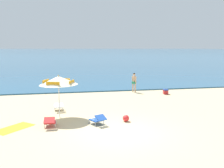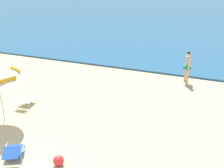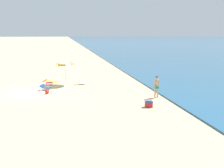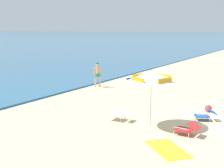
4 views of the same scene
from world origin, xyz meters
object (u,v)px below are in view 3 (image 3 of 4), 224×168
(lounge_chair_beside_umbrella, at_px, (48,82))
(beach_towel, at_px, (50,82))
(person_standing_near_shore, at_px, (157,85))
(cooler_box, at_px, (149,104))
(beach_umbrella_striped_main, at_px, (65,64))
(lounge_chair_under_umbrella, at_px, (81,82))
(lounge_chair_facing_sea, at_px, (45,87))
(beach_ball, at_px, (47,92))

(lounge_chair_beside_umbrella, distance_m, beach_towel, 1.67)
(person_standing_near_shore, bearing_deg, cooler_box, -30.68)
(beach_umbrella_striped_main, bearing_deg, lounge_chair_beside_umbrella, -104.79)
(lounge_chair_under_umbrella, height_order, person_standing_near_shore, person_standing_near_shore)
(person_standing_near_shore, bearing_deg, lounge_chair_beside_umbrella, -128.66)
(person_standing_near_shore, bearing_deg, lounge_chair_under_umbrella, -140.12)
(beach_towel, bearing_deg, person_standing_near_shore, 44.47)
(lounge_chair_facing_sea, height_order, person_standing_near_shore, person_standing_near_shore)
(lounge_chair_beside_umbrella, xyz_separation_m, person_standing_near_shore, (6.57, 8.20, 0.67))
(lounge_chair_under_umbrella, distance_m, beach_towel, 3.56)
(cooler_box, relative_size, beach_ball, 1.64)
(beach_umbrella_striped_main, xyz_separation_m, lounge_chair_facing_sea, (1.84, -1.72, -1.73))
(cooler_box, bearing_deg, beach_towel, -147.30)
(lounge_chair_under_umbrella, xyz_separation_m, cooler_box, (8.43, 3.82, -0.07))
(cooler_box, xyz_separation_m, beach_ball, (-5.08, -6.72, -0.04))
(beach_umbrella_striped_main, bearing_deg, beach_towel, -144.07)
(lounge_chair_beside_umbrella, relative_size, beach_ball, 2.73)
(beach_umbrella_striped_main, height_order, beach_ball, beach_umbrella_striped_main)
(lounge_chair_beside_umbrella, height_order, beach_towel, lounge_chair_beside_umbrella)
(lounge_chair_under_umbrella, bearing_deg, lounge_chair_beside_umbrella, -97.35)
(lounge_chair_beside_umbrella, height_order, beach_ball, lounge_chair_beside_umbrella)
(beach_umbrella_striped_main, relative_size, beach_towel, 1.42)
(beach_umbrella_striped_main, bearing_deg, person_standing_near_shore, 46.91)
(beach_ball, relative_size, beach_towel, 0.19)
(person_standing_near_shore, distance_m, cooler_box, 2.73)
(lounge_chair_beside_umbrella, xyz_separation_m, cooler_box, (8.82, 6.86, -0.07))
(lounge_chair_under_umbrella, relative_size, lounge_chair_beside_umbrella, 1.01)
(beach_umbrella_striped_main, height_order, beach_towel, beach_umbrella_striped_main)
(lounge_chair_under_umbrella, xyz_separation_m, beach_ball, (3.35, -2.90, -0.11))
(lounge_chair_beside_umbrella, height_order, person_standing_near_shore, person_standing_near_shore)
(lounge_chair_under_umbrella, relative_size, person_standing_near_shore, 0.57)
(beach_ball, bearing_deg, lounge_chair_beside_umbrella, -177.73)
(lounge_chair_under_umbrella, xyz_separation_m, person_standing_near_shore, (6.17, 5.16, 0.67))
(lounge_chair_beside_umbrella, height_order, lounge_chair_facing_sea, lounge_chair_facing_sea)
(beach_umbrella_striped_main, relative_size, lounge_chair_beside_umbrella, 2.79)
(lounge_chair_under_umbrella, xyz_separation_m, beach_towel, (-2.04, -2.90, -0.27))
(lounge_chair_facing_sea, bearing_deg, person_standing_near_shore, 62.58)
(person_standing_near_shore, bearing_deg, beach_ball, -109.28)
(lounge_chair_beside_umbrella, bearing_deg, lounge_chair_facing_sea, -1.77)
(beach_umbrella_striped_main, distance_m, lounge_chair_beside_umbrella, 2.43)
(lounge_chair_beside_umbrella, bearing_deg, beach_towel, 175.02)
(beach_towel, bearing_deg, lounge_chair_beside_umbrella, -4.98)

